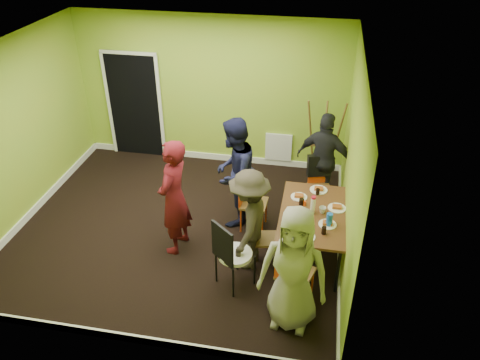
# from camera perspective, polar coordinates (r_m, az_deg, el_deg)

# --- Properties ---
(ground) EXTENTS (5.00, 5.00, 0.00)m
(ground) POSITION_cam_1_polar(r_m,az_deg,el_deg) (7.53, -7.31, -5.70)
(ground) COLOR black
(ground) RESTS_ON ground
(room_walls) EXTENTS (5.04, 4.54, 2.82)m
(room_walls) POSITION_cam_1_polar(r_m,az_deg,el_deg) (7.02, -7.93, 0.92)
(room_walls) COLOR #9EB62E
(room_walls) RESTS_ON ground
(dining_table) EXTENTS (0.90, 1.50, 0.75)m
(dining_table) POSITION_cam_1_polar(r_m,az_deg,el_deg) (6.62, 8.83, -4.34)
(dining_table) COLOR black
(dining_table) RESTS_ON ground
(chair_left_far) EXTENTS (0.41, 0.41, 0.97)m
(chair_left_far) POSITION_cam_1_polar(r_m,az_deg,el_deg) (7.17, 1.08, -2.19)
(chair_left_far) COLOR #EF4F16
(chair_left_far) RESTS_ON ground
(chair_left_near) EXTENTS (0.41, 0.41, 0.85)m
(chair_left_near) POSITION_cam_1_polar(r_m,az_deg,el_deg) (6.57, 2.43, -6.64)
(chair_left_near) COLOR #EF4F16
(chair_left_near) RESTS_ON ground
(chair_back_end) EXTENTS (0.47, 0.52, 0.91)m
(chair_back_end) POSITION_cam_1_polar(r_m,az_deg,el_deg) (7.75, 9.61, 1.04)
(chair_back_end) COLOR #EF4F16
(chair_back_end) RESTS_ON ground
(chair_front_end) EXTENTS (0.52, 0.53, 1.01)m
(chair_front_end) POSITION_cam_1_polar(r_m,az_deg,el_deg) (5.90, 6.50, -11.04)
(chair_front_end) COLOR #EF4F16
(chair_front_end) RESTS_ON ground
(chair_bentwood) EXTENTS (0.57, 0.57, 1.05)m
(chair_bentwood) POSITION_cam_1_polar(r_m,az_deg,el_deg) (6.12, -1.14, -8.77)
(chair_bentwood) COLOR black
(chair_bentwood) RESTS_ON ground
(easel) EXTENTS (0.66, 0.62, 1.64)m
(easel) POSITION_cam_1_polar(r_m,az_deg,el_deg) (8.24, 10.11, 4.31)
(easel) COLOR brown
(easel) RESTS_ON ground
(plate_near_left) EXTENTS (0.24, 0.24, 0.01)m
(plate_near_left) POSITION_cam_1_polar(r_m,az_deg,el_deg) (6.87, 7.20, -2.06)
(plate_near_left) COLOR white
(plate_near_left) RESTS_ON dining_table
(plate_near_right) EXTENTS (0.23, 0.23, 0.01)m
(plate_near_right) POSITION_cam_1_polar(r_m,az_deg,el_deg) (6.32, 6.68, -5.45)
(plate_near_right) COLOR white
(plate_near_right) RESTS_ON dining_table
(plate_far_back) EXTENTS (0.26, 0.26, 0.01)m
(plate_far_back) POSITION_cam_1_polar(r_m,az_deg,el_deg) (7.07, 9.56, -1.20)
(plate_far_back) COLOR white
(plate_far_back) RESTS_ON dining_table
(plate_far_front) EXTENTS (0.26, 0.26, 0.01)m
(plate_far_front) POSITION_cam_1_polar(r_m,az_deg,el_deg) (6.14, 7.95, -6.86)
(plate_far_front) COLOR white
(plate_far_front) RESTS_ON dining_table
(plate_wall_back) EXTENTS (0.26, 0.26, 0.01)m
(plate_wall_back) POSITION_cam_1_polar(r_m,az_deg,el_deg) (6.73, 11.73, -3.37)
(plate_wall_back) COLOR white
(plate_wall_back) RESTS_ON dining_table
(plate_wall_front) EXTENTS (0.24, 0.24, 0.01)m
(plate_wall_front) POSITION_cam_1_polar(r_m,az_deg,el_deg) (6.39, 10.61, -5.34)
(plate_wall_front) COLOR white
(plate_wall_front) RESTS_ON dining_table
(thermos) EXTENTS (0.07, 0.07, 0.24)m
(thermos) POSITION_cam_1_polar(r_m,az_deg,el_deg) (6.52, 8.87, -3.10)
(thermos) COLOR white
(thermos) RESTS_ON dining_table
(blue_bottle) EXTENTS (0.08, 0.08, 0.19)m
(blue_bottle) POSITION_cam_1_polar(r_m,az_deg,el_deg) (6.33, 10.82, -4.78)
(blue_bottle) COLOR blue
(blue_bottle) RESTS_ON dining_table
(orange_bottle) EXTENTS (0.04, 0.04, 0.07)m
(orange_bottle) POSITION_cam_1_polar(r_m,az_deg,el_deg) (6.69, 7.90, -2.82)
(orange_bottle) COLOR #EF4F16
(orange_bottle) RESTS_ON dining_table
(glass_mid) EXTENTS (0.07, 0.07, 0.09)m
(glass_mid) POSITION_cam_1_polar(r_m,az_deg,el_deg) (6.70, 7.50, -2.64)
(glass_mid) COLOR black
(glass_mid) RESTS_ON dining_table
(glass_back) EXTENTS (0.06, 0.06, 0.10)m
(glass_back) POSITION_cam_1_polar(r_m,az_deg,el_deg) (6.95, 9.46, -1.40)
(glass_back) COLOR black
(glass_back) RESTS_ON dining_table
(glass_front) EXTENTS (0.06, 0.06, 0.10)m
(glass_front) POSITION_cam_1_polar(r_m,az_deg,el_deg) (6.20, 10.19, -6.06)
(glass_front) COLOR black
(glass_front) RESTS_ON dining_table
(cup_a) EXTENTS (0.12, 0.12, 0.10)m
(cup_a) POSITION_cam_1_polar(r_m,az_deg,el_deg) (6.37, 6.90, -4.66)
(cup_a) COLOR white
(cup_a) RESTS_ON dining_table
(cup_b) EXTENTS (0.10, 0.10, 0.09)m
(cup_b) POSITION_cam_1_polar(r_m,az_deg,el_deg) (6.58, 10.02, -3.62)
(cup_b) COLOR white
(cup_b) RESTS_ON dining_table
(person_standing) EXTENTS (0.50, 0.70, 1.77)m
(person_standing) POSITION_cam_1_polar(r_m,az_deg,el_deg) (6.64, -8.04, -2.15)
(person_standing) COLOR #500D13
(person_standing) RESTS_ON ground
(person_left_far) EXTENTS (0.82, 0.97, 1.77)m
(person_left_far) POSITION_cam_1_polar(r_m,az_deg,el_deg) (7.14, -0.74, 0.89)
(person_left_far) COLOR #151736
(person_left_far) RESTS_ON ground
(person_left_near) EXTENTS (0.63, 1.02, 1.52)m
(person_left_near) POSITION_cam_1_polar(r_m,az_deg,el_deg) (6.34, 1.14, -4.97)
(person_left_near) COLOR #302B20
(person_left_near) RESTS_ON ground
(person_back_end) EXTENTS (1.02, 0.65, 1.61)m
(person_back_end) POSITION_cam_1_polar(r_m,az_deg,el_deg) (7.78, 10.25, 2.49)
(person_back_end) COLOR black
(person_back_end) RESTS_ON ground
(person_front_end) EXTENTS (0.88, 0.62, 1.68)m
(person_front_end) POSITION_cam_1_polar(r_m,az_deg,el_deg) (5.53, 6.56, -10.81)
(person_front_end) COLOR gray
(person_front_end) RESTS_ON ground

